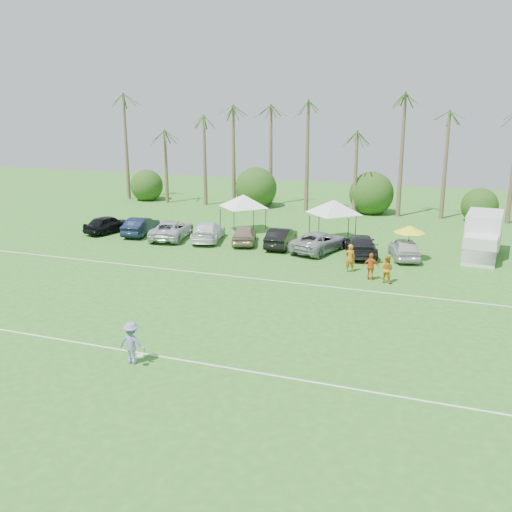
% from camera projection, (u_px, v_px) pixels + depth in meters
% --- Properties ---
extents(ground, '(120.00, 120.00, 0.00)m').
position_uv_depth(ground, '(73.00, 365.00, 23.67)').
color(ground, '#307021').
rests_on(ground, ground).
extents(field_lines, '(80.00, 12.10, 0.01)m').
position_uv_depth(field_lines, '(167.00, 304.00, 30.92)').
color(field_lines, white).
rests_on(field_lines, ground).
extents(palm_tree_0, '(2.40, 2.40, 8.90)m').
position_uv_depth(palm_tree_0, '(121.00, 132.00, 63.54)').
color(palm_tree_0, brown).
rests_on(palm_tree_0, ground).
extents(palm_tree_1, '(2.40, 2.40, 9.90)m').
position_uv_depth(palm_tree_1, '(160.00, 124.00, 61.64)').
color(palm_tree_1, brown).
rests_on(palm_tree_1, ground).
extents(palm_tree_2, '(2.40, 2.40, 10.90)m').
position_uv_depth(palm_tree_2, '(202.00, 117.00, 59.74)').
color(palm_tree_2, brown).
rests_on(palm_tree_2, ground).
extents(palm_tree_3, '(2.40, 2.40, 11.90)m').
position_uv_depth(palm_tree_3, '(237.00, 108.00, 58.19)').
color(palm_tree_3, brown).
rests_on(palm_tree_3, ground).
extents(palm_tree_4, '(2.40, 2.40, 8.90)m').
position_uv_depth(palm_tree_4, '(274.00, 135.00, 57.51)').
color(palm_tree_4, brown).
rests_on(palm_tree_4, ground).
extents(palm_tree_5, '(2.40, 2.40, 9.90)m').
position_uv_depth(palm_tree_5, '(313.00, 127.00, 55.95)').
color(palm_tree_5, brown).
rests_on(palm_tree_5, ground).
extents(palm_tree_6, '(2.40, 2.40, 10.90)m').
position_uv_depth(palm_tree_6, '(354.00, 118.00, 54.39)').
color(palm_tree_6, brown).
rests_on(palm_tree_6, ground).
extents(palm_tree_7, '(2.40, 2.40, 11.90)m').
position_uv_depth(palm_tree_7, '(397.00, 109.00, 52.83)').
color(palm_tree_7, brown).
rests_on(palm_tree_7, ground).
extents(palm_tree_8, '(2.40, 2.40, 8.90)m').
position_uv_depth(palm_tree_8, '(451.00, 138.00, 51.82)').
color(palm_tree_8, brown).
rests_on(palm_tree_8, ground).
extents(palm_tree_9, '(2.40, 2.40, 9.90)m').
position_uv_depth(palm_tree_9, '(512.00, 129.00, 49.92)').
color(palm_tree_9, brown).
rests_on(palm_tree_9, ground).
extents(bush_tree_0, '(4.00, 4.00, 4.00)m').
position_uv_depth(bush_tree_0, '(152.00, 183.00, 64.91)').
color(bush_tree_0, brown).
rests_on(bush_tree_0, ground).
extents(bush_tree_1, '(4.00, 4.00, 4.00)m').
position_uv_depth(bush_tree_1, '(259.00, 189.00, 60.56)').
color(bush_tree_1, brown).
rests_on(bush_tree_1, ground).
extents(bush_tree_2, '(4.00, 4.00, 4.00)m').
position_uv_depth(bush_tree_2, '(372.00, 195.00, 56.54)').
color(bush_tree_2, brown).
rests_on(bush_tree_2, ground).
extents(bush_tree_3, '(4.00, 4.00, 4.00)m').
position_uv_depth(bush_tree_3, '(480.00, 200.00, 53.19)').
color(bush_tree_3, brown).
rests_on(bush_tree_3, ground).
extents(sideline_player_a, '(0.78, 0.66, 1.83)m').
position_uv_depth(sideline_player_a, '(350.00, 258.00, 36.64)').
color(sideline_player_a, orange).
rests_on(sideline_player_a, ground).
extents(sideline_player_b, '(0.99, 0.86, 1.72)m').
position_uv_depth(sideline_player_b, '(387.00, 269.00, 34.40)').
color(sideline_player_b, orange).
rests_on(sideline_player_b, ground).
extents(sideline_player_c, '(1.01, 0.47, 1.69)m').
position_uv_depth(sideline_player_c, '(371.00, 267.00, 34.96)').
color(sideline_player_c, '#D95B18').
rests_on(sideline_player_c, ground).
extents(box_truck, '(2.68, 6.08, 3.05)m').
position_uv_depth(box_truck, '(483.00, 234.00, 40.03)').
color(box_truck, silver).
rests_on(box_truck, ground).
extents(canopy_tent_left, '(4.56, 4.56, 3.69)m').
position_uv_depth(canopy_tent_left, '(243.00, 195.00, 47.70)').
color(canopy_tent_left, black).
rests_on(canopy_tent_left, ground).
extents(canopy_tent_right, '(4.68, 4.68, 3.79)m').
position_uv_depth(canopy_tent_right, '(334.00, 200.00, 44.55)').
color(canopy_tent_right, black).
rests_on(canopy_tent_right, ground).
extents(market_umbrella, '(2.19, 2.19, 2.44)m').
position_uv_depth(market_umbrella, '(410.00, 229.00, 39.12)').
color(market_umbrella, black).
rests_on(market_umbrella, ground).
extents(frisbee_player, '(1.20, 0.72, 1.82)m').
position_uv_depth(frisbee_player, '(132.00, 343.00, 23.64)').
color(frisbee_player, '#7C80B0').
rests_on(frisbee_player, ground).
extents(parked_car_0, '(2.74, 4.65, 1.49)m').
position_uv_depth(parked_car_0, '(108.00, 224.00, 47.86)').
color(parked_car_0, black).
rests_on(parked_car_0, ground).
extents(parked_car_1, '(2.08, 4.66, 1.49)m').
position_uv_depth(parked_car_1, '(141.00, 226.00, 47.05)').
color(parked_car_1, black).
rests_on(parked_car_1, ground).
extents(parked_car_2, '(3.38, 5.70, 1.49)m').
position_uv_depth(parked_car_2, '(172.00, 230.00, 45.76)').
color(parked_car_2, '#B9BDC1').
rests_on(parked_car_2, ground).
extents(parked_car_3, '(3.22, 5.46, 1.49)m').
position_uv_depth(parked_car_3, '(208.00, 231.00, 45.05)').
color(parked_car_3, white).
rests_on(parked_car_3, ground).
extents(parked_car_4, '(3.00, 4.69, 1.49)m').
position_uv_depth(parked_car_4, '(244.00, 234.00, 44.13)').
color(parked_car_4, gray).
rests_on(parked_car_4, ground).
extents(parked_car_5, '(1.85, 4.60, 1.49)m').
position_uv_depth(parked_car_5, '(281.00, 237.00, 43.04)').
color(parked_car_5, black).
rests_on(parked_car_5, ground).
extents(parked_car_6, '(3.84, 5.82, 1.49)m').
position_uv_depth(parked_car_6, '(319.00, 242.00, 41.77)').
color(parked_car_6, '#98999E').
rests_on(parked_car_6, ground).
extents(parked_car_7, '(3.39, 5.49, 1.49)m').
position_uv_depth(parked_car_7, '(361.00, 245.00, 40.73)').
color(parked_car_7, black).
rests_on(parked_car_7, ground).
extents(parked_car_8, '(2.90, 4.68, 1.49)m').
position_uv_depth(parked_car_8, '(404.00, 248.00, 39.82)').
color(parked_car_8, silver).
rests_on(parked_car_8, ground).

